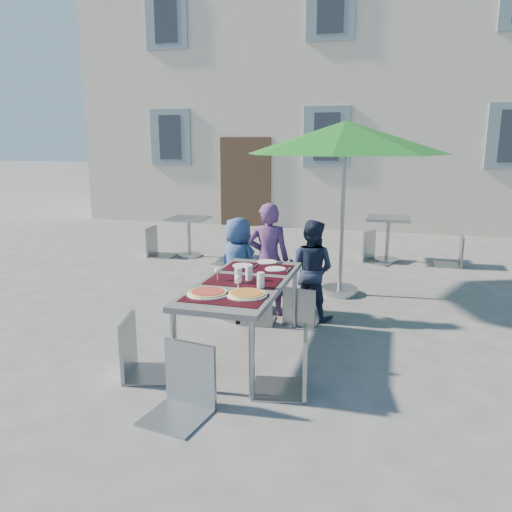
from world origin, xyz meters
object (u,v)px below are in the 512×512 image
(child_1, at_px, (268,259))
(chair_2, at_px, (302,283))
(pizza_near_right, at_px, (247,294))
(chair_5, at_px, (181,339))
(chair_3, at_px, (138,311))
(chair_4, at_px, (293,325))
(child_2, at_px, (311,270))
(bg_chair_l_1, at_px, (376,228))
(bg_chair_l_0, at_px, (156,223))
(cafe_table_0, at_px, (189,230))
(bg_chair_r_0, at_px, (229,235))
(pizza_near_left, at_px, (208,293))
(cafe_table_1, at_px, (388,230))
(chair_1, at_px, (258,284))
(dining_table, at_px, (243,287))
(chair_0, at_px, (228,273))
(child_0, at_px, (238,264))
(patio_umbrella, at_px, (345,139))
(bg_chair_r_1, at_px, (457,232))

(child_1, height_order, chair_2, child_1)
(pizza_near_right, relative_size, chair_5, 0.35)
(chair_3, relative_size, chair_4, 1.03)
(child_2, height_order, chair_2, child_2)
(pizza_near_right, bearing_deg, bg_chair_l_1, 79.62)
(chair_4, height_order, bg_chair_l_0, bg_chair_l_0)
(cafe_table_0, relative_size, bg_chair_l_1, 0.70)
(chair_3, xyz_separation_m, bg_chair_r_0, (-0.59, 4.21, -0.10))
(pizza_near_left, xyz_separation_m, cafe_table_1, (1.44, 5.04, -0.21))
(chair_2, bearing_deg, cafe_table_0, 132.03)
(chair_1, height_order, bg_chair_l_1, bg_chair_l_1)
(child_2, xyz_separation_m, bg_chair_r_0, (-1.80, 2.28, -0.08))
(dining_table, distance_m, chair_5, 1.19)
(chair_0, bearing_deg, bg_chair_l_1, 66.11)
(chair_0, relative_size, chair_1, 1.14)
(child_0, height_order, chair_5, child_0)
(pizza_near_left, bearing_deg, child_2, 70.02)
(child_1, xyz_separation_m, chair_5, (-0.06, -2.40, -0.08))
(child_2, bearing_deg, bg_chair_l_0, -23.28)
(child_0, xyz_separation_m, patio_umbrella, (1.16, 1.01, 1.53))
(chair_1, distance_m, bg_chair_r_1, 4.40)
(patio_umbrella, relative_size, bg_chair_r_1, 2.70)
(patio_umbrella, relative_size, cafe_table_1, 3.38)
(child_1, distance_m, chair_2, 0.55)
(pizza_near_right, height_order, cafe_table_1, cafe_table_1)
(chair_2, bearing_deg, pizza_near_left, -110.90)
(bg_chair_r_1, bearing_deg, bg_chair_r_0, -165.42)
(dining_table, relative_size, pizza_near_left, 4.95)
(pizza_near_right, relative_size, child_2, 0.30)
(chair_5, relative_size, bg_chair_r_0, 1.16)
(child_0, xyz_separation_m, bg_chair_r_1, (2.86, 3.19, -0.01))
(chair_3, height_order, bg_chair_r_1, chair_3)
(bg_chair_r_1, bearing_deg, chair_1, -124.33)
(patio_umbrella, bearing_deg, child_0, -138.94)
(pizza_near_left, bearing_deg, chair_4, -8.82)
(cafe_table_0, bearing_deg, chair_4, -57.58)
(bg_chair_l_1, bearing_deg, dining_table, -103.50)
(chair_5, relative_size, bg_chair_l_1, 0.99)
(dining_table, xyz_separation_m, cafe_table_0, (-2.28, 3.94, -0.21))
(patio_umbrella, distance_m, cafe_table_1, 2.79)
(cafe_table_1, bearing_deg, chair_2, -103.80)
(bg_chair_l_1, bearing_deg, chair_3, -109.54)
(chair_4, bearing_deg, chair_1, 115.95)
(chair_0, distance_m, chair_4, 1.92)
(dining_table, relative_size, chair_3, 1.78)
(bg_chair_l_0, bearing_deg, chair_2, -40.95)
(child_2, xyz_separation_m, cafe_table_0, (-2.73, 2.71, -0.11))
(cafe_table_0, distance_m, bg_chair_l_1, 3.37)
(bg_chair_r_1, bearing_deg, pizza_near_right, -114.28)
(patio_umbrella, distance_m, bg_chair_r_1, 3.16)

